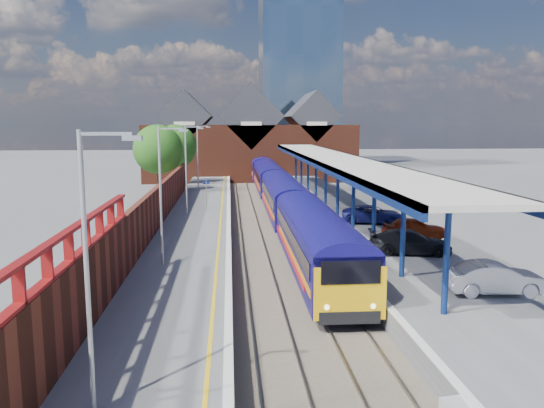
# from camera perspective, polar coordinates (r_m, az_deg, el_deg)

# --- Properties ---
(ground) EXTENTS (240.00, 240.00, 0.00)m
(ground) POSITION_cam_1_polar(r_m,az_deg,el_deg) (51.40, -1.16, -0.50)
(ground) COLOR #5B5B5E
(ground) RESTS_ON ground
(ballast_bed) EXTENTS (6.00, 76.00, 0.06)m
(ballast_bed) POSITION_cam_1_polar(r_m,az_deg,el_deg) (41.57, -0.32, -2.63)
(ballast_bed) COLOR #473D33
(ballast_bed) RESTS_ON ground
(rails) EXTENTS (4.51, 76.00, 0.14)m
(rails) POSITION_cam_1_polar(r_m,az_deg,el_deg) (41.55, -0.32, -2.51)
(rails) COLOR slate
(rails) RESTS_ON ground
(left_platform) EXTENTS (5.00, 76.00, 1.00)m
(left_platform) POSITION_cam_1_polar(r_m,az_deg,el_deg) (41.44, -7.93, -2.09)
(left_platform) COLOR #565659
(left_platform) RESTS_ON ground
(right_platform) EXTENTS (6.00, 76.00, 1.00)m
(right_platform) POSITION_cam_1_polar(r_m,az_deg,el_deg) (42.34, 7.80, -1.86)
(right_platform) COLOR #565659
(right_platform) RESTS_ON ground
(coping_left) EXTENTS (0.30, 76.00, 0.05)m
(coping_left) POSITION_cam_1_polar(r_m,az_deg,el_deg) (41.27, -4.69, -1.34)
(coping_left) COLOR silver
(coping_left) RESTS_ON left_platform
(coping_right) EXTENTS (0.30, 76.00, 0.05)m
(coping_right) POSITION_cam_1_polar(r_m,az_deg,el_deg) (41.74, 3.99, -1.22)
(coping_right) COLOR silver
(coping_right) RESTS_ON right_platform
(yellow_line) EXTENTS (0.14, 76.00, 0.01)m
(yellow_line) POSITION_cam_1_polar(r_m,az_deg,el_deg) (41.28, -5.52, -1.37)
(yellow_line) COLOR yellow
(yellow_line) RESTS_ON left_platform
(train) EXTENTS (2.90, 65.92, 3.45)m
(train) POSITION_cam_1_polar(r_m,az_deg,el_deg) (52.54, 0.37, 2.03)
(train) COLOR #110D5C
(train) RESTS_ON ground
(canopy) EXTENTS (4.50, 52.00, 4.48)m
(canopy) POSITION_cam_1_polar(r_m,az_deg,el_deg) (43.55, 6.71, 4.75)
(canopy) COLOR navy
(canopy) RESTS_ON right_platform
(lamp_post_a) EXTENTS (1.48, 0.18, 7.00)m
(lamp_post_a) POSITION_cam_1_polar(r_m,az_deg,el_deg) (13.45, -18.81, -5.33)
(lamp_post_a) COLOR #A5A8AA
(lamp_post_a) RESTS_ON left_platform
(lamp_post_b) EXTENTS (1.48, 0.18, 7.00)m
(lamp_post_b) POSITION_cam_1_polar(r_m,az_deg,el_deg) (27.04, -11.63, 1.77)
(lamp_post_b) COLOR #A5A8AA
(lamp_post_b) RESTS_ON left_platform
(lamp_post_c) EXTENTS (1.48, 0.18, 7.00)m
(lamp_post_c) POSITION_cam_1_polar(r_m,az_deg,el_deg) (42.90, -9.06, 4.30)
(lamp_post_c) COLOR #A5A8AA
(lamp_post_c) RESTS_ON left_platform
(lamp_post_d) EXTENTS (1.48, 0.18, 7.00)m
(lamp_post_d) POSITION_cam_1_polar(r_m,az_deg,el_deg) (58.83, -7.88, 5.46)
(lamp_post_d) COLOR #A5A8AA
(lamp_post_d) RESTS_ON left_platform
(platform_sign) EXTENTS (0.55, 0.08, 2.50)m
(platform_sign) POSITION_cam_1_polar(r_m,az_deg,el_deg) (45.03, -7.07, 1.60)
(platform_sign) COLOR #A5A8AA
(platform_sign) RESTS_ON left_platform
(brick_wall) EXTENTS (0.35, 50.00, 3.86)m
(brick_wall) POSITION_cam_1_polar(r_m,az_deg,el_deg) (35.03, -12.85, -0.94)
(brick_wall) COLOR #5B2618
(brick_wall) RESTS_ON left_platform
(station_building) EXTENTS (30.00, 12.12, 13.78)m
(station_building) POSITION_cam_1_polar(r_m,az_deg,el_deg) (78.76, -2.41, 6.64)
(station_building) COLOR #5B2618
(station_building) RESTS_ON ground
(glass_tower) EXTENTS (14.20, 14.20, 40.30)m
(glass_tower) POSITION_cam_1_polar(r_m,az_deg,el_deg) (102.22, 2.85, 15.37)
(glass_tower) COLOR slate
(glass_tower) RESTS_ON ground
(tree_near) EXTENTS (5.20, 5.20, 8.10)m
(tree_near) POSITION_cam_1_polar(r_m,az_deg,el_deg) (57.10, -12.02, 5.63)
(tree_near) COLOR #382314
(tree_near) RESTS_ON ground
(tree_far) EXTENTS (5.20, 5.20, 8.10)m
(tree_far) POSITION_cam_1_polar(r_m,az_deg,el_deg) (64.93, -10.24, 6.01)
(tree_far) COLOR #382314
(tree_far) RESTS_ON ground
(parked_car_red) EXTENTS (4.02, 1.82, 1.34)m
(parked_car_red) POSITION_cam_1_polar(r_m,az_deg,el_deg) (34.48, 15.06, -2.49)
(parked_car_red) COLOR maroon
(parked_car_red) RESTS_ON right_platform
(parked_car_silver) EXTENTS (4.21, 1.72, 1.36)m
(parked_car_silver) POSITION_cam_1_polar(r_m,az_deg,el_deg) (24.47, 22.89, -7.37)
(parked_car_silver) COLOR silver
(parked_car_silver) RESTS_ON right_platform
(parked_car_dark) EXTENTS (4.80, 2.63, 1.32)m
(parked_car_dark) POSITION_cam_1_polar(r_m,az_deg,el_deg) (30.40, 14.60, -3.97)
(parked_car_dark) COLOR black
(parked_car_dark) RESTS_ON right_platform
(parked_car_blue) EXTENTS (4.90, 3.11, 1.26)m
(parked_car_blue) POSITION_cam_1_polar(r_m,az_deg,el_deg) (39.14, 10.85, -1.11)
(parked_car_blue) COLOR navy
(parked_car_blue) RESTS_ON right_platform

